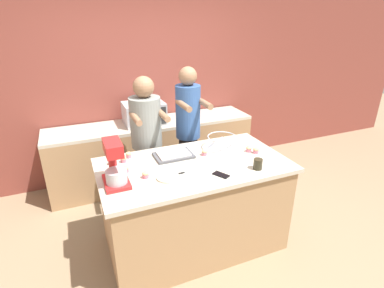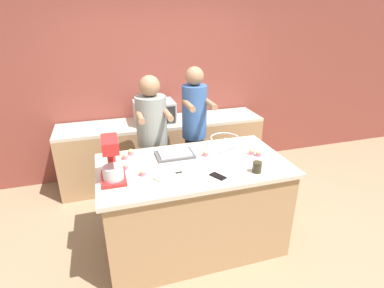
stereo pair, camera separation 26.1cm
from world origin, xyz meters
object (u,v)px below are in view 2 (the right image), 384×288
(small_plate, at_px, (165,176))
(knife, at_px, (183,172))
(drinking_glass, at_px, (257,167))
(cupcake_2, at_px, (125,156))
(cell_phone, at_px, (218,176))
(cupcake_4, at_px, (113,158))
(person_left, at_px, (153,144))
(cupcake_3, at_px, (143,172))
(cupcake_7, at_px, (259,153))
(mixing_bowl, at_px, (225,143))
(person_right, at_px, (194,135))
(microwave_oven, at_px, (154,112))
(cupcake_0, at_px, (131,152))
(cupcake_1, at_px, (206,153))
(stand_mixer, at_px, (112,162))
(baking_tray, at_px, (175,154))
(cupcake_5, at_px, (125,166))
(cupcake_6, at_px, (252,151))

(small_plate, distance_m, knife, 0.18)
(drinking_glass, relative_size, small_plate, 0.50)
(knife, xyz_separation_m, cupcake_2, (-0.47, 0.42, 0.03))
(cell_phone, distance_m, cupcake_4, 1.03)
(person_left, distance_m, cupcake_3, 0.85)
(cupcake_7, bearing_deg, mixing_bowl, 137.75)
(cell_phone, relative_size, cupcake_4, 2.65)
(person_right, distance_m, small_plate, 1.05)
(microwave_oven, relative_size, cupcake_4, 8.82)
(drinking_glass, relative_size, cupcake_0, 1.64)
(cell_phone, height_order, drinking_glass, drinking_glass)
(cupcake_1, bearing_deg, drinking_glass, -54.28)
(cupcake_2, bearing_deg, cupcake_7, -13.87)
(person_left, distance_m, stand_mixer, 0.97)
(person_right, distance_m, cupcake_4, 1.05)
(cupcake_2, bearing_deg, mixing_bowl, -4.19)
(cupcake_0, bearing_deg, small_plate, -67.08)
(baking_tray, bearing_deg, cupcake_5, -164.39)
(microwave_oven, bearing_deg, cupcake_3, -104.09)
(person_right, xyz_separation_m, drinking_glass, (0.25, -1.05, 0.06))
(person_left, relative_size, stand_mixer, 4.32)
(cell_phone, xyz_separation_m, cupcake_3, (-0.62, 0.21, 0.03))
(cupcake_2, bearing_deg, person_right, 27.51)
(stand_mixer, distance_m, cupcake_6, 1.37)
(knife, bearing_deg, microwave_oven, 88.82)
(mixing_bowl, height_order, microwave_oven, microwave_oven)
(cupcake_6, bearing_deg, stand_mixer, -175.15)
(person_left, height_order, cupcake_0, person_left)
(person_right, xyz_separation_m, cupcake_6, (0.38, -0.70, 0.04))
(cupcake_6, bearing_deg, cupcake_2, 168.07)
(cupcake_0, bearing_deg, person_left, 52.15)
(baking_tray, relative_size, cupcake_1, 6.18)
(person_right, relative_size, cupcake_6, 28.53)
(mixing_bowl, relative_size, small_plate, 1.52)
(person_right, relative_size, mixing_bowl, 5.70)
(stand_mixer, bearing_deg, small_plate, -10.74)
(knife, bearing_deg, cupcake_4, 144.76)
(cell_phone, bearing_deg, mixing_bowl, 61.71)
(stand_mixer, distance_m, cell_phone, 0.90)
(small_plate, distance_m, cupcake_7, 0.99)
(cupcake_2, bearing_deg, knife, -41.42)
(cupcake_3, height_order, cupcake_6, same)
(baking_tray, xyz_separation_m, cupcake_0, (-0.41, 0.15, 0.01))
(baking_tray, bearing_deg, mixing_bowl, -0.65)
(cupcake_2, height_order, cupcake_7, same)
(microwave_oven, distance_m, cupcake_0, 1.18)
(small_plate, bearing_deg, cell_phone, -16.53)
(cell_phone, height_order, cupcake_5, cupcake_5)
(mixing_bowl, distance_m, drinking_glass, 0.54)
(cupcake_2, distance_m, cupcake_3, 0.39)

